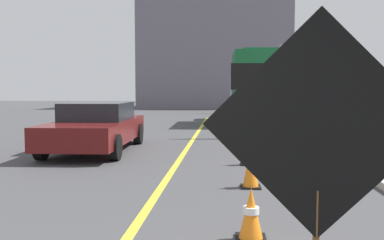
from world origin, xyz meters
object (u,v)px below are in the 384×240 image
at_px(arrow_board_trailer, 253,125).
at_px(highway_guide_sign, 269,66).
at_px(roadwork_sign, 319,131).
at_px(pickup_car, 96,126).
at_px(traffic_cone_curbside, 248,137).
at_px(traffic_cone_near_sign, 251,214).
at_px(box_truck, 254,87).
at_px(traffic_cone_far_lane, 248,149).
at_px(traffic_cone_mid_lane, 251,167).

distance_m(arrow_board_trailer, highway_guide_sign, 16.00).
xyz_separation_m(roadwork_sign, pickup_car, (-4.37, 8.63, -0.77)).
bearing_deg(traffic_cone_curbside, roadwork_sign, -89.98).
bearing_deg(arrow_board_trailer, traffic_cone_curbside, -96.26).
bearing_deg(highway_guide_sign, traffic_cone_near_sign, -96.20).
height_order(pickup_car, highway_guide_sign, highway_guide_sign).
bearing_deg(highway_guide_sign, roadwork_sign, -95.07).
relative_size(roadwork_sign, traffic_cone_curbside, 3.28).
relative_size(pickup_car, traffic_cone_curbside, 6.79).
xyz_separation_m(box_truck, pickup_car, (-5.16, -10.22, -1.21)).
xyz_separation_m(traffic_cone_near_sign, traffic_cone_far_lane, (0.23, 4.88, 0.08)).
relative_size(roadwork_sign, box_truck, 0.35).
bearing_deg(traffic_cone_curbside, highway_guide_sign, 82.39).
distance_m(box_truck, traffic_cone_near_sign, 17.14).
distance_m(traffic_cone_mid_lane, traffic_cone_far_lane, 2.25).
xyz_separation_m(highway_guide_sign, traffic_cone_curbside, (-2.46, -18.44, -3.07)).
distance_m(roadwork_sign, traffic_cone_far_lane, 6.79).
xyz_separation_m(box_truck, traffic_cone_near_sign, (-1.14, -17.03, -1.60)).
bearing_deg(traffic_cone_far_lane, box_truck, 85.69).
relative_size(highway_guide_sign, traffic_cone_mid_lane, 6.62).
bearing_deg(traffic_cone_curbside, traffic_cone_near_sign, -92.68).
bearing_deg(roadwork_sign, traffic_cone_far_lane, 91.07).
height_order(roadwork_sign, traffic_cone_curbside, roadwork_sign).
distance_m(box_truck, highway_guide_sign, 9.13).
bearing_deg(highway_guide_sign, pickup_car, -109.70).
bearing_deg(box_truck, pickup_car, -116.77).
relative_size(pickup_car, traffic_cone_near_sign, 7.75).
height_order(box_truck, traffic_cone_curbside, box_truck).
bearing_deg(arrow_board_trailer, highway_guide_sign, 82.15).
distance_m(traffic_cone_far_lane, traffic_cone_curbside, 2.56).
height_order(roadwork_sign, traffic_cone_mid_lane, roadwork_sign).
distance_m(roadwork_sign, arrow_board_trailer, 12.16).
xyz_separation_m(pickup_car, traffic_cone_near_sign, (4.01, -6.81, -0.39)).
xyz_separation_m(highway_guide_sign, traffic_cone_mid_lane, (-2.66, -23.25, -3.05)).
distance_m(traffic_cone_mid_lane, traffic_cone_curbside, 4.81).
distance_m(highway_guide_sign, traffic_cone_far_lane, 21.37).
bearing_deg(arrow_board_trailer, traffic_cone_mid_lane, -93.82).
xyz_separation_m(traffic_cone_far_lane, traffic_cone_curbside, (0.12, 2.56, -0.03)).
bearing_deg(traffic_cone_near_sign, box_truck, 86.16).
relative_size(traffic_cone_near_sign, traffic_cone_far_lane, 0.80).
bearing_deg(traffic_cone_mid_lane, highway_guide_sign, 83.47).
bearing_deg(traffic_cone_far_lane, traffic_cone_near_sign, -92.67).
height_order(roadwork_sign, traffic_cone_near_sign, roadwork_sign).
distance_m(arrow_board_trailer, traffic_cone_far_lane, 5.44).
bearing_deg(highway_guide_sign, box_truck, -100.68).
bearing_deg(arrow_board_trailer, traffic_cone_far_lane, -94.59).
xyz_separation_m(arrow_board_trailer, highway_guide_sign, (2.15, 15.58, 2.94)).
bearing_deg(highway_guide_sign, traffic_cone_far_lane, -97.01).
xyz_separation_m(highway_guide_sign, traffic_cone_far_lane, (-2.58, -21.00, -3.04)).
bearing_deg(traffic_cone_far_lane, highway_guide_sign, 82.99).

